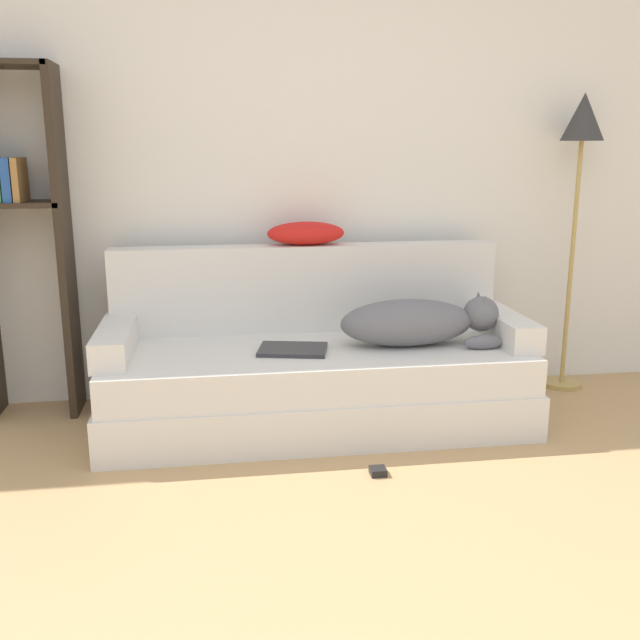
{
  "coord_description": "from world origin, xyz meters",
  "views": [
    {
      "loc": [
        -0.47,
        -1.36,
        1.29
      ],
      "look_at": [
        0.0,
        1.74,
        0.53
      ],
      "focal_mm": 40.0,
      "sensor_mm": 36.0,
      "label": 1
    }
  ],
  "objects_px": {
    "couch": "(317,385)",
    "bookshelf": "(18,223)",
    "throw_pillow": "(305,233)",
    "power_adapter": "(378,471)",
    "laptop": "(293,350)",
    "floor_lamp": "(581,149)",
    "dog": "(418,322)"
  },
  "relations": [
    {
      "from": "couch",
      "to": "bookshelf",
      "type": "relative_size",
      "value": 1.19
    },
    {
      "from": "throw_pillow",
      "to": "power_adapter",
      "type": "bearing_deg",
      "value": -79.91
    },
    {
      "from": "laptop",
      "to": "power_adapter",
      "type": "height_order",
      "value": "laptop"
    },
    {
      "from": "laptop",
      "to": "floor_lamp",
      "type": "bearing_deg",
      "value": 27.28
    },
    {
      "from": "throw_pillow",
      "to": "floor_lamp",
      "type": "xyz_separation_m",
      "value": [
        1.44,
        -0.01,
        0.41
      ]
    },
    {
      "from": "floor_lamp",
      "to": "dog",
      "type": "bearing_deg",
      "value": -157.94
    },
    {
      "from": "couch",
      "to": "floor_lamp",
      "type": "bearing_deg",
      "value": 13.32
    },
    {
      "from": "dog",
      "to": "throw_pillow",
      "type": "relative_size",
      "value": 1.96
    },
    {
      "from": "dog",
      "to": "couch",
      "type": "bearing_deg",
      "value": 173.92
    },
    {
      "from": "bookshelf",
      "to": "power_adapter",
      "type": "bearing_deg",
      "value": -31.76
    },
    {
      "from": "laptop",
      "to": "floor_lamp",
      "type": "height_order",
      "value": "floor_lamp"
    },
    {
      "from": "throw_pillow",
      "to": "floor_lamp",
      "type": "relative_size",
      "value": 0.25
    },
    {
      "from": "laptop",
      "to": "bookshelf",
      "type": "bearing_deg",
      "value": 173.78
    },
    {
      "from": "couch",
      "to": "dog",
      "type": "height_order",
      "value": "dog"
    },
    {
      "from": "bookshelf",
      "to": "laptop",
      "type": "bearing_deg",
      "value": -18.73
    },
    {
      "from": "floor_lamp",
      "to": "power_adapter",
      "type": "xyz_separation_m",
      "value": [
        -1.27,
        -0.94,
        -1.27
      ]
    },
    {
      "from": "laptop",
      "to": "power_adapter",
      "type": "relative_size",
      "value": 5.42
    },
    {
      "from": "bookshelf",
      "to": "floor_lamp",
      "type": "height_order",
      "value": "bookshelf"
    },
    {
      "from": "couch",
      "to": "laptop",
      "type": "distance_m",
      "value": 0.25
    },
    {
      "from": "throw_pillow",
      "to": "dog",
      "type": "bearing_deg",
      "value": -39.61
    },
    {
      "from": "throw_pillow",
      "to": "floor_lamp",
      "type": "distance_m",
      "value": 1.5
    },
    {
      "from": "floor_lamp",
      "to": "power_adapter",
      "type": "height_order",
      "value": "floor_lamp"
    },
    {
      "from": "couch",
      "to": "floor_lamp",
      "type": "height_order",
      "value": "floor_lamp"
    },
    {
      "from": "dog",
      "to": "laptop",
      "type": "relative_size",
      "value": 2.19
    },
    {
      "from": "dog",
      "to": "floor_lamp",
      "type": "distance_m",
      "value": 1.3
    },
    {
      "from": "couch",
      "to": "dog",
      "type": "distance_m",
      "value": 0.57
    },
    {
      "from": "couch",
      "to": "dog",
      "type": "bearing_deg",
      "value": -6.08
    },
    {
      "from": "throw_pillow",
      "to": "bookshelf",
      "type": "xyz_separation_m",
      "value": [
        -1.37,
        0.01,
        0.07
      ]
    },
    {
      "from": "dog",
      "to": "throw_pillow",
      "type": "bearing_deg",
      "value": 140.39
    },
    {
      "from": "floor_lamp",
      "to": "power_adapter",
      "type": "bearing_deg",
      "value": -143.59
    },
    {
      "from": "couch",
      "to": "power_adapter",
      "type": "relative_size",
      "value": 30.85
    },
    {
      "from": "throw_pillow",
      "to": "floor_lamp",
      "type": "height_order",
      "value": "floor_lamp"
    }
  ]
}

